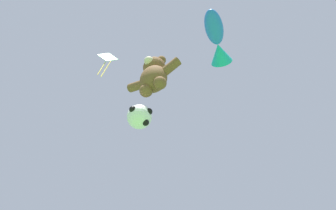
% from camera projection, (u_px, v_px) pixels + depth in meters
% --- Properties ---
extents(teddy_bear_kite, '(2.01, 0.88, 2.03)m').
position_uv_depth(teddy_bear_kite, '(154.00, 75.00, 12.12)').
color(teddy_bear_kite, brown).
extents(soccer_ball_kite, '(0.81, 0.81, 0.75)m').
position_uv_depth(soccer_ball_kite, '(140.00, 117.00, 11.01)').
color(soccer_ball_kite, white).
extents(fish_kite_cobalt, '(1.28, 2.19, 0.80)m').
position_uv_depth(fish_kite_cobalt, '(217.00, 40.00, 13.53)').
color(fish_kite_cobalt, blue).
extents(diamond_kite, '(0.68, 0.72, 2.80)m').
position_uv_depth(diamond_kite, '(107.00, 60.00, 16.87)').
color(diamond_kite, green).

